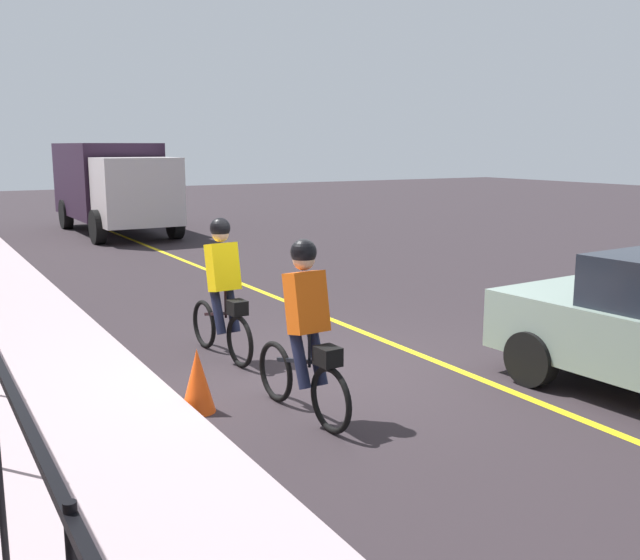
{
  "coord_description": "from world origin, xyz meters",
  "views": [
    {
      "loc": [
        -7.37,
        4.12,
        2.72
      ],
      "look_at": [
        0.57,
        -0.48,
        1.0
      ],
      "focal_mm": 40.51,
      "sensor_mm": 36.0,
      "label": 1
    }
  ],
  "objects_px": {
    "box_truck_background": "(113,183)",
    "traffic_cone_near": "(198,380)",
    "cyclist_lead": "(306,331)",
    "cyclist_follow": "(223,290)"
  },
  "relations": [
    {
      "from": "traffic_cone_near",
      "to": "cyclist_follow",
      "type": "bearing_deg",
      "value": -30.71
    },
    {
      "from": "traffic_cone_near",
      "to": "cyclist_lead",
      "type": "bearing_deg",
      "value": -129.33
    },
    {
      "from": "cyclist_lead",
      "to": "box_truck_background",
      "type": "bearing_deg",
      "value": -11.59
    },
    {
      "from": "traffic_cone_near",
      "to": "box_truck_background",
      "type": "bearing_deg",
      "value": -11.6
    },
    {
      "from": "cyclist_lead",
      "to": "box_truck_background",
      "type": "height_order",
      "value": "box_truck_background"
    },
    {
      "from": "cyclist_lead",
      "to": "cyclist_follow",
      "type": "height_order",
      "value": "same"
    },
    {
      "from": "cyclist_lead",
      "to": "traffic_cone_near",
      "type": "height_order",
      "value": "cyclist_lead"
    },
    {
      "from": "box_truck_background",
      "to": "traffic_cone_near",
      "type": "height_order",
      "value": "box_truck_background"
    },
    {
      "from": "box_truck_background",
      "to": "cyclist_lead",
      "type": "bearing_deg",
      "value": -8.34
    },
    {
      "from": "box_truck_background",
      "to": "traffic_cone_near",
      "type": "bearing_deg",
      "value": -11.71
    }
  ]
}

